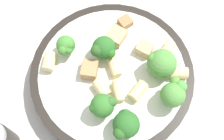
# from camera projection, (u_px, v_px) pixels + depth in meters

# --- Properties ---
(ground_plane) EXTENTS (2.00, 2.00, 0.00)m
(ground_plane) POSITION_uv_depth(u_px,v_px,m) (112.00, 82.00, 0.46)
(ground_plane) COLOR beige
(pasta_bowl) EXTENTS (0.23, 0.23, 0.03)m
(pasta_bowl) POSITION_uv_depth(u_px,v_px,m) (112.00, 77.00, 0.44)
(pasta_bowl) COLOR #28231E
(pasta_bowl) RESTS_ON ground_plane
(broccoli_floret_0) EXTENTS (0.03, 0.03, 0.04)m
(broccoli_floret_0) POSITION_uv_depth(u_px,v_px,m) (103.00, 106.00, 0.38)
(broccoli_floret_0) COLOR #9EC175
(broccoli_floret_0) RESTS_ON pasta_bowl
(broccoli_floret_1) EXTENTS (0.03, 0.03, 0.03)m
(broccoli_floret_1) POSITION_uv_depth(u_px,v_px,m) (66.00, 46.00, 0.42)
(broccoli_floret_1) COLOR #93B766
(broccoli_floret_1) RESTS_ON pasta_bowl
(broccoli_floret_2) EXTENTS (0.03, 0.03, 0.04)m
(broccoli_floret_2) POSITION_uv_depth(u_px,v_px,m) (175.00, 91.00, 0.39)
(broccoli_floret_2) COLOR #9EC175
(broccoli_floret_2) RESTS_ON pasta_bowl
(broccoli_floret_3) EXTENTS (0.03, 0.04, 0.04)m
(broccoli_floret_3) POSITION_uv_depth(u_px,v_px,m) (126.00, 124.00, 0.38)
(broccoli_floret_3) COLOR #9EC175
(broccoli_floret_3) RESTS_ON pasta_bowl
(broccoli_floret_4) EXTENTS (0.03, 0.04, 0.04)m
(broccoli_floret_4) POSITION_uv_depth(u_px,v_px,m) (104.00, 48.00, 0.42)
(broccoli_floret_4) COLOR #93B766
(broccoli_floret_4) RESTS_ON pasta_bowl
(broccoli_floret_5) EXTENTS (0.04, 0.04, 0.04)m
(broccoli_floret_5) POSITION_uv_depth(u_px,v_px,m) (162.00, 64.00, 0.41)
(broccoli_floret_5) COLOR #84AD60
(broccoli_floret_5) RESTS_ON pasta_bowl
(rigatoni_0) EXTENTS (0.03, 0.03, 0.01)m
(rigatoni_0) POSITION_uv_depth(u_px,v_px,m) (118.00, 91.00, 0.41)
(rigatoni_0) COLOR beige
(rigatoni_0) RESTS_ON pasta_bowl
(rigatoni_1) EXTENTS (0.02, 0.03, 0.02)m
(rigatoni_1) POSITION_uv_depth(u_px,v_px,m) (138.00, 91.00, 0.41)
(rigatoni_1) COLOR beige
(rigatoni_1) RESTS_ON pasta_bowl
(rigatoni_2) EXTENTS (0.02, 0.03, 0.02)m
(rigatoni_2) POSITION_uv_depth(u_px,v_px,m) (49.00, 62.00, 0.42)
(rigatoni_2) COLOR beige
(rigatoni_2) RESTS_ON pasta_bowl
(rigatoni_3) EXTENTS (0.03, 0.03, 0.02)m
(rigatoni_3) POSITION_uv_depth(u_px,v_px,m) (99.00, 87.00, 0.41)
(rigatoni_3) COLOR beige
(rigatoni_3) RESTS_ON pasta_bowl
(rigatoni_4) EXTENTS (0.03, 0.02, 0.02)m
(rigatoni_4) POSITION_uv_depth(u_px,v_px,m) (179.00, 73.00, 0.42)
(rigatoni_4) COLOR beige
(rigatoni_4) RESTS_ON pasta_bowl
(rigatoni_5) EXTENTS (0.02, 0.02, 0.01)m
(rigatoni_5) POSITION_uv_depth(u_px,v_px,m) (167.00, 49.00, 0.43)
(rigatoni_5) COLOR beige
(rigatoni_5) RESTS_ON pasta_bowl
(rigatoni_6) EXTENTS (0.03, 0.03, 0.01)m
(rigatoni_6) POSITION_uv_depth(u_px,v_px,m) (112.00, 66.00, 0.42)
(rigatoni_6) COLOR beige
(rigatoni_6) RESTS_ON pasta_bowl
(chicken_chunk_0) EXTENTS (0.02, 0.02, 0.01)m
(chicken_chunk_0) POSITION_uv_depth(u_px,v_px,m) (145.00, 49.00, 0.43)
(chicken_chunk_0) COLOR tan
(chicken_chunk_0) RESTS_ON pasta_bowl
(chicken_chunk_1) EXTENTS (0.02, 0.02, 0.01)m
(chicken_chunk_1) POSITION_uv_depth(u_px,v_px,m) (125.00, 22.00, 0.45)
(chicken_chunk_1) COLOR #A87A4C
(chicken_chunk_1) RESTS_ON pasta_bowl
(chicken_chunk_2) EXTENTS (0.02, 0.03, 0.02)m
(chicken_chunk_2) POSITION_uv_depth(u_px,v_px,m) (116.00, 36.00, 0.44)
(chicken_chunk_2) COLOR tan
(chicken_chunk_2) RESTS_ON pasta_bowl
(chicken_chunk_3) EXTENTS (0.03, 0.03, 0.02)m
(chicken_chunk_3) POSITION_uv_depth(u_px,v_px,m) (90.00, 70.00, 0.42)
(chicken_chunk_3) COLOR tan
(chicken_chunk_3) RESTS_ON pasta_bowl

